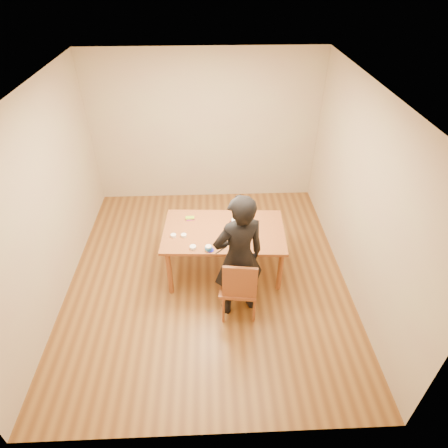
{
  "coord_description": "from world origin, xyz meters",
  "views": [
    {
      "loc": [
        0.07,
        -3.99,
        3.94
      ],
      "look_at": [
        0.24,
        0.07,
        0.9
      ],
      "focal_mm": 30.0,
      "sensor_mm": 36.0,
      "label": 1
    }
  ],
  "objects_px": {
    "dining_table": "(224,232)",
    "cake_plate": "(239,225)",
    "person": "(239,258)",
    "dining_chair": "(238,286)",
    "cake": "(239,222)"
  },
  "relations": [
    {
      "from": "dining_table",
      "to": "cake_plate",
      "type": "xyz_separation_m",
      "value": [
        0.21,
        0.11,
        0.03
      ]
    },
    {
      "from": "cake_plate",
      "to": "person",
      "type": "height_order",
      "value": "person"
    },
    {
      "from": "dining_table",
      "to": "dining_chair",
      "type": "xyz_separation_m",
      "value": [
        0.15,
        -0.78,
        -0.28
      ]
    },
    {
      "from": "cake_plate",
      "to": "person",
      "type": "xyz_separation_m",
      "value": [
        -0.06,
        -0.84,
        0.13
      ]
    },
    {
      "from": "dining_table",
      "to": "cake",
      "type": "height_order",
      "value": "cake"
    },
    {
      "from": "dining_table",
      "to": "person",
      "type": "relative_size",
      "value": 0.94
    },
    {
      "from": "person",
      "to": "dining_table",
      "type": "bearing_deg",
      "value": -95.77
    },
    {
      "from": "person",
      "to": "dining_chair",
      "type": "bearing_deg",
      "value": 72.61
    },
    {
      "from": "cake_plate",
      "to": "person",
      "type": "distance_m",
      "value": 0.85
    },
    {
      "from": "cake",
      "to": "person",
      "type": "height_order",
      "value": "person"
    },
    {
      "from": "dining_table",
      "to": "cake",
      "type": "relative_size",
      "value": 8.23
    },
    {
      "from": "person",
      "to": "cake",
      "type": "bearing_deg",
      "value": -111.76
    },
    {
      "from": "cake_plate",
      "to": "dining_table",
      "type": "bearing_deg",
      "value": -153.03
    },
    {
      "from": "cake",
      "to": "cake_plate",
      "type": "bearing_deg",
      "value": 0.0
    },
    {
      "from": "dining_chair",
      "to": "cake_plate",
      "type": "distance_m",
      "value": 0.94
    }
  ]
}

